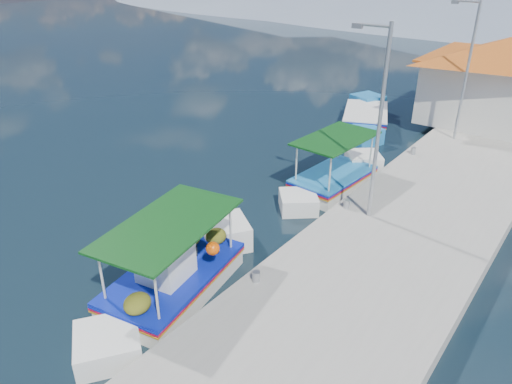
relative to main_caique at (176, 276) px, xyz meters
The scene contains 8 objects.
ground 4.53m from the main_caique, 115.50° to the left, with size 160.00×160.00×0.00m, color black.
quay 10.82m from the main_caique, 68.55° to the left, with size 5.00×44.00×0.50m, color #9A9790.
bollards 9.51m from the main_caique, 78.73° to the left, with size 0.20×17.20×0.30m.
main_caique is the anchor object (origin of this frame).
caique_green_canopy 8.05m from the main_caique, 87.81° to the left, with size 2.16×6.24×2.34m.
caique_blue_hull 15.76m from the main_caique, 97.12° to the left, with size 3.90×6.55×1.27m.
lamp_post_near 7.42m from the main_caique, 67.10° to the left, with size 1.21×0.14×6.00m.
lamp_post_far 15.66m from the main_caique, 80.34° to the left, with size 1.21×0.14×6.00m.
Camera 1 is at (9.89, -11.05, 8.17)m, focal length 33.65 mm.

